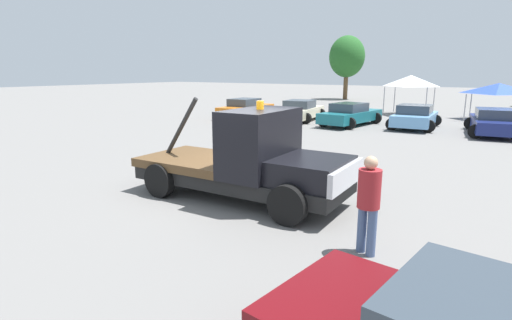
% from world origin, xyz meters
% --- Properties ---
extents(ground_plane, '(160.00, 160.00, 0.00)m').
position_xyz_m(ground_plane, '(0.00, 0.00, 0.00)').
color(ground_plane, slate).
extents(tow_truck, '(5.66, 2.42, 2.51)m').
position_xyz_m(tow_truck, '(0.35, 0.01, 0.96)').
color(tow_truck, black).
rests_on(tow_truck, ground).
extents(person_near_truck, '(0.40, 0.40, 1.78)m').
position_xyz_m(person_near_truck, '(3.75, -1.39, 1.03)').
color(person_near_truck, '#475B84').
rests_on(person_near_truck, ground).
extents(parked_car_orange, '(2.47, 4.90, 1.34)m').
position_xyz_m(parked_car_orange, '(-10.05, 14.70, 0.65)').
color(parked_car_orange, orange).
rests_on(parked_car_orange, ground).
extents(parked_car_cream, '(2.87, 4.71, 1.34)m').
position_xyz_m(parked_car_cream, '(-6.21, 15.42, 0.65)').
color(parked_car_cream, beige).
rests_on(parked_car_cream, ground).
extents(parked_car_teal, '(2.78, 5.08, 1.34)m').
position_xyz_m(parked_car_teal, '(-2.63, 14.91, 0.65)').
color(parked_car_teal, '#196670').
rests_on(parked_car_teal, ground).
extents(parked_car_skyblue, '(2.69, 4.43, 1.34)m').
position_xyz_m(parked_car_skyblue, '(0.85, 15.73, 0.65)').
color(parked_car_skyblue, '#669ED1').
rests_on(parked_car_skyblue, ground).
extents(parked_car_navy, '(2.91, 5.06, 1.34)m').
position_xyz_m(parked_car_navy, '(4.69, 15.45, 0.65)').
color(parked_car_navy, navy).
rests_on(parked_car_navy, ground).
extents(canopy_tent_white, '(2.97, 2.97, 2.88)m').
position_xyz_m(canopy_tent_white, '(-1.17, 23.12, 2.46)').
color(canopy_tent_white, '#9E9EA3').
rests_on(canopy_tent_white, ground).
extents(canopy_tent_blue, '(3.39, 3.39, 2.41)m').
position_xyz_m(canopy_tent_blue, '(4.45, 22.63, 2.07)').
color(canopy_tent_blue, '#9E9EA3').
rests_on(canopy_tent_blue, ground).
extents(tree_left, '(3.94, 3.94, 7.03)m').
position_xyz_m(tree_left, '(-11.12, 36.08, 4.71)').
color(tree_left, brown).
rests_on(tree_left, ground).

